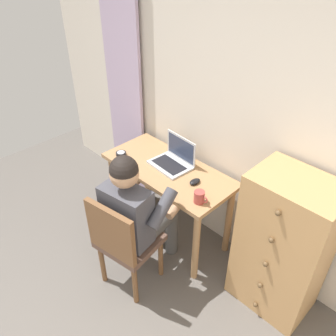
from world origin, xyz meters
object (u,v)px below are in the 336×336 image
(person_seated, at_px, (138,209))
(computer_mouse, at_px, (195,182))
(dresser, at_px, (283,246))
(laptop, at_px, (174,159))
(chair, at_px, (123,241))
(desk_clock, at_px, (121,154))
(coffee_mug, at_px, (199,197))
(desk, at_px, (168,180))

(person_seated, height_order, computer_mouse, person_seated)
(computer_mouse, bearing_deg, dresser, 7.64)
(person_seated, xyz_separation_m, laptop, (-0.16, 0.54, 0.12))
(dresser, relative_size, person_seated, 0.95)
(chair, distance_m, computer_mouse, 0.71)
(computer_mouse, bearing_deg, desk_clock, -165.28)
(dresser, bearing_deg, laptop, 179.92)
(person_seated, relative_size, desk_clock, 13.27)
(coffee_mug, bearing_deg, chair, -120.26)
(chair, bearing_deg, computer_mouse, 79.57)
(desk_clock, bearing_deg, chair, -38.65)
(dresser, distance_m, person_seated, 1.06)
(desk, bearing_deg, laptop, 95.79)
(computer_mouse, bearing_deg, coffee_mug, -37.85)
(chair, relative_size, computer_mouse, 8.76)
(chair, relative_size, coffee_mug, 7.30)
(person_seated, distance_m, coffee_mug, 0.47)
(laptop, height_order, desk_clock, laptop)
(dresser, xyz_separation_m, coffee_mug, (-0.59, -0.22, 0.22))
(desk, xyz_separation_m, desk_clock, (-0.43, -0.16, 0.14))
(desk, distance_m, laptop, 0.19)
(desk_clock, bearing_deg, person_seated, -27.79)
(computer_mouse, bearing_deg, person_seated, -104.90)
(dresser, xyz_separation_m, person_seated, (-0.91, -0.54, 0.10))
(person_seated, relative_size, computer_mouse, 11.94)
(dresser, distance_m, desk_clock, 1.53)
(laptop, relative_size, computer_mouse, 3.58)
(desk_clock, xyz_separation_m, coffee_mug, (0.90, 0.01, 0.03))
(chair, relative_size, laptop, 2.45)
(computer_mouse, xyz_separation_m, coffee_mug, (0.17, -0.15, 0.03))
(laptop, bearing_deg, chair, -75.60)
(dresser, relative_size, desk_clock, 12.65)
(dresser, bearing_deg, person_seated, -149.58)
(dresser, bearing_deg, coffee_mug, -160.01)
(person_seated, bearing_deg, desk_clock, 152.21)
(computer_mouse, height_order, coffee_mug, coffee_mug)
(dresser, bearing_deg, chair, -141.04)
(dresser, height_order, computer_mouse, dresser)
(laptop, bearing_deg, coffee_mug, -24.56)
(person_seated, height_order, desk_clock, person_seated)
(desk, distance_m, chair, 0.68)
(computer_mouse, bearing_deg, laptop, 169.25)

